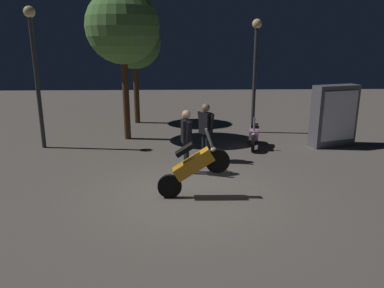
# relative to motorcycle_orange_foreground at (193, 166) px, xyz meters

# --- Properties ---
(ground_plane) EXTENTS (40.00, 40.00, 0.00)m
(ground_plane) POSITION_rel_motorcycle_orange_foreground_xyz_m (-0.09, 0.10, -0.74)
(ground_plane) COLOR #605951
(motorcycle_orange_foreground) EXTENTS (1.66, 0.34, 1.63)m
(motorcycle_orange_foreground) POSITION_rel_motorcycle_orange_foreground_xyz_m (0.00, 0.00, 0.00)
(motorcycle_orange_foreground) COLOR black
(motorcycle_orange_foreground) RESTS_ON ground_plane
(motorcycle_pink_parked_left) EXTENTS (0.51, 1.64, 1.11)m
(motorcycle_pink_parked_left) POSITION_rel_motorcycle_orange_foreground_xyz_m (2.23, 4.14, -0.31)
(motorcycle_pink_parked_left) COLOR black
(motorcycle_pink_parked_left) RESTS_ON ground_plane
(person_rider_beside) EXTENTS (0.51, 0.56, 1.76)m
(person_rider_beside) POSITION_rel_motorcycle_orange_foreground_xyz_m (0.47, 2.67, 0.31)
(person_rider_beside) COLOR black
(person_rider_beside) RESTS_ON ground_plane
(person_bystander_far) EXTENTS (0.30, 0.67, 1.75)m
(person_bystander_far) POSITION_rel_motorcycle_orange_foreground_xyz_m (-0.13, 1.66, 0.31)
(person_bystander_far) COLOR black
(person_bystander_far) RESTS_ON ground_plane
(streetlamp_near) EXTENTS (0.36, 0.36, 4.32)m
(streetlamp_near) POSITION_rel_motorcycle_orange_foreground_xyz_m (2.60, 6.31, 2.06)
(streetlamp_near) COLOR #38383D
(streetlamp_near) RESTS_ON ground_plane
(streetlamp_far) EXTENTS (0.36, 0.36, 4.57)m
(streetlamp_far) POSITION_rel_motorcycle_orange_foreground_xyz_m (-4.95, 4.34, 2.20)
(streetlamp_far) COLOR #38383D
(streetlamp_far) RESTS_ON ground_plane
(tree_left_bg) EXTENTS (2.56, 2.56, 5.29)m
(tree_left_bg) POSITION_rel_motorcycle_orange_foreground_xyz_m (-2.25, 5.45, 3.23)
(tree_left_bg) COLOR #4C331E
(tree_left_bg) RESTS_ON ground_plane
(tree_center_bg) EXTENTS (2.26, 2.26, 4.62)m
(tree_center_bg) POSITION_rel_motorcycle_orange_foreground_xyz_m (-2.20, 8.31, 2.72)
(tree_center_bg) COLOR #4C331E
(tree_center_bg) RESTS_ON ground_plane
(kiosk_billboard) EXTENTS (1.68, 0.96, 2.10)m
(kiosk_billboard) POSITION_rel_motorcycle_orange_foreground_xyz_m (4.98, 4.24, 0.31)
(kiosk_billboard) COLOR #595960
(kiosk_billboard) RESTS_ON ground_plane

